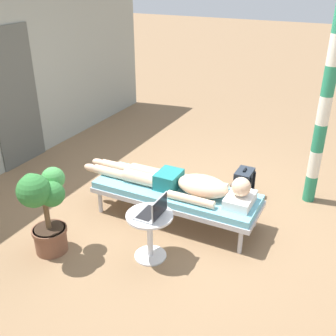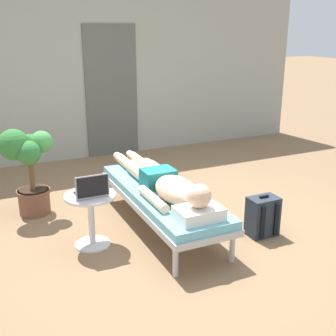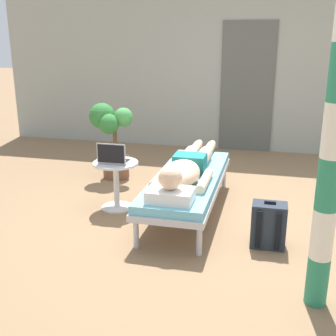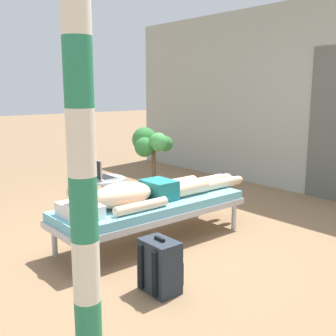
# 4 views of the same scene
# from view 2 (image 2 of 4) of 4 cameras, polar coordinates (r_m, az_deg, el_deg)

# --- Properties ---
(ground_plane) EXTENTS (40.00, 40.00, 0.00)m
(ground_plane) POSITION_cam_2_polar(r_m,az_deg,el_deg) (4.62, 1.80, -7.46)
(ground_plane) COLOR #846647
(house_wall_back) EXTENTS (7.60, 0.20, 2.70)m
(house_wall_back) POSITION_cam_2_polar(r_m,az_deg,el_deg) (6.88, -11.08, 12.53)
(house_wall_back) COLOR #999E93
(house_wall_back) RESTS_ON ground
(house_door_panel) EXTENTS (0.84, 0.03, 2.04)m
(house_door_panel) POSITION_cam_2_polar(r_m,az_deg,el_deg) (6.92, -7.50, 9.99)
(house_door_panel) COLOR #545651
(house_door_panel) RESTS_ON ground
(lounge_chair) EXTENTS (0.66, 2.00, 0.42)m
(lounge_chair) POSITION_cam_2_polar(r_m,az_deg,el_deg) (4.42, -0.82, -3.77)
(lounge_chair) COLOR #B7B7BC
(lounge_chair) RESTS_ON ground
(person_reclining) EXTENTS (0.53, 2.17, 0.32)m
(person_reclining) POSITION_cam_2_polar(r_m,az_deg,el_deg) (4.27, -0.28, -2.11)
(person_reclining) COLOR white
(person_reclining) RESTS_ON lounge_chair
(side_table) EXTENTS (0.48, 0.48, 0.52)m
(side_table) POSITION_cam_2_polar(r_m,az_deg,el_deg) (4.12, -10.20, -5.65)
(side_table) COLOR silver
(side_table) RESTS_ON ground
(laptop) EXTENTS (0.31, 0.24, 0.23)m
(laptop) POSITION_cam_2_polar(r_m,az_deg,el_deg) (3.99, -10.18, -2.95)
(laptop) COLOR #A5A8AD
(laptop) RESTS_ON side_table
(backpack) EXTENTS (0.30, 0.26, 0.42)m
(backpack) POSITION_cam_2_polar(r_m,az_deg,el_deg) (4.43, 12.39, -6.29)
(backpack) COLOR #262D38
(backpack) RESTS_ON ground
(potted_plant) EXTENTS (0.57, 0.54, 0.99)m
(potted_plant) POSITION_cam_2_polar(r_m,az_deg,el_deg) (4.88, -18.13, 0.43)
(potted_plant) COLOR brown
(potted_plant) RESTS_ON ground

